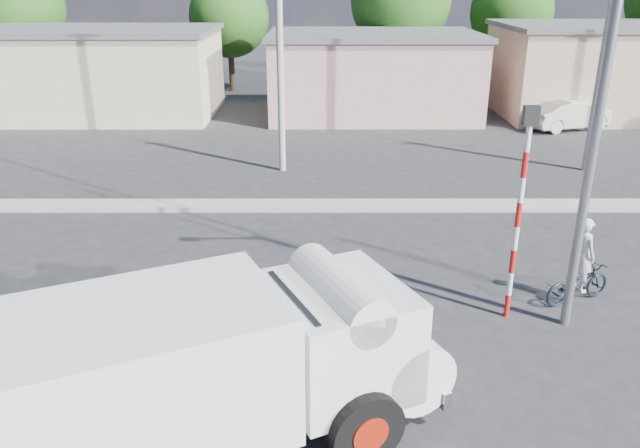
{
  "coord_description": "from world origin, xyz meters",
  "views": [
    {
      "loc": [
        -0.67,
        -9.79,
        6.53
      ],
      "look_at": [
        -0.65,
        3.4,
        1.3
      ],
      "focal_mm": 35.0,
      "sensor_mm": 36.0,
      "label": 1
    }
  ],
  "objects_px": {
    "truck": "(229,364)",
    "car_cream": "(570,114)",
    "cyclist": "(580,267)",
    "traffic_pole": "(521,198)",
    "bicycle": "(578,283)",
    "streetlight": "(596,74)"
  },
  "relations": [
    {
      "from": "cyclist",
      "to": "car_cream",
      "type": "bearing_deg",
      "value": -43.55
    },
    {
      "from": "traffic_pole",
      "to": "bicycle",
      "type": "bearing_deg",
      "value": 20.54
    },
    {
      "from": "truck",
      "to": "car_cream",
      "type": "xyz_separation_m",
      "value": [
        12.78,
        20.89,
        -0.75
      ]
    },
    {
      "from": "cyclist",
      "to": "streetlight",
      "type": "distance_m",
      "value": 4.31
    },
    {
      "from": "cyclist",
      "to": "car_cream",
      "type": "distance_m",
      "value": 17.5
    },
    {
      "from": "traffic_pole",
      "to": "streetlight",
      "type": "height_order",
      "value": "streetlight"
    },
    {
      "from": "bicycle",
      "to": "car_cream",
      "type": "relative_size",
      "value": 0.4
    },
    {
      "from": "truck",
      "to": "car_cream",
      "type": "bearing_deg",
      "value": 33.65
    },
    {
      "from": "bicycle",
      "to": "car_cream",
      "type": "bearing_deg",
      "value": -43.55
    },
    {
      "from": "bicycle",
      "to": "cyclist",
      "type": "height_order",
      "value": "cyclist"
    },
    {
      "from": "cyclist",
      "to": "traffic_pole",
      "type": "distance_m",
      "value": 2.52
    },
    {
      "from": "truck",
      "to": "traffic_pole",
      "type": "bearing_deg",
      "value": 11.7
    },
    {
      "from": "bicycle",
      "to": "car_cream",
      "type": "distance_m",
      "value": 17.5
    },
    {
      "from": "truck",
      "to": "traffic_pole",
      "type": "distance_m",
      "value": 6.52
    },
    {
      "from": "cyclist",
      "to": "car_cream",
      "type": "xyz_separation_m",
      "value": [
        5.97,
        16.45,
        -0.13
      ]
    },
    {
      "from": "truck",
      "to": "bicycle",
      "type": "relative_size",
      "value": 3.96
    },
    {
      "from": "truck",
      "to": "car_cream",
      "type": "relative_size",
      "value": 1.59
    },
    {
      "from": "bicycle",
      "to": "cyclist",
      "type": "relative_size",
      "value": 1.03
    },
    {
      "from": "bicycle",
      "to": "traffic_pole",
      "type": "relative_size",
      "value": 0.38
    },
    {
      "from": "bicycle",
      "to": "traffic_pole",
      "type": "xyz_separation_m",
      "value": [
        -1.67,
        -0.62,
        2.16
      ]
    },
    {
      "from": "cyclist",
      "to": "traffic_pole",
      "type": "height_order",
      "value": "traffic_pole"
    },
    {
      "from": "traffic_pole",
      "to": "streetlight",
      "type": "relative_size",
      "value": 0.48
    }
  ]
}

